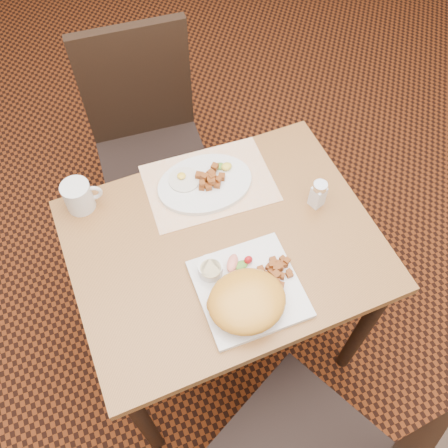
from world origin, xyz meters
TOP-DOWN VIEW (x-y plane):
  - ground at (0.00, 0.00)m, footprint 8.00×8.00m
  - table at (0.00, 0.00)m, footprint 0.90×0.70m
  - chair_far at (-0.04, 0.68)m, footprint 0.46×0.47m
  - placemat at (0.04, 0.22)m, footprint 0.42×0.31m
  - plate_square at (0.00, -0.17)m, footprint 0.29×0.29m
  - plate_oval at (0.03, 0.22)m, footprint 0.32×0.24m
  - hollandaise_mound at (-0.03, -0.22)m, footprint 0.21×0.19m
  - ramekin at (-0.08, -0.08)m, footprint 0.07×0.07m
  - garnish_sq at (0.00, -0.09)m, footprint 0.09×0.07m
  - fried_egg at (-0.03, 0.25)m, footprint 0.10×0.10m
  - garnish_ov at (0.10, 0.25)m, footprint 0.06×0.05m
  - salt_shaker at (0.32, 0.02)m, footprint 0.05×0.05m
  - coffee_mug at (-0.35, 0.29)m, footprint 0.12×0.09m
  - home_fries_sq at (0.09, -0.16)m, footprint 0.11×0.10m
  - home_fries_ov at (0.04, 0.21)m, footprint 0.10×0.08m

SIDE VIEW (x-z plane):
  - ground at x=0.00m, z-range 0.00..0.00m
  - chair_far at x=-0.04m, z-range 0.05..1.02m
  - table at x=0.00m, z-range 0.27..1.02m
  - placemat at x=0.04m, z-range 0.75..0.75m
  - plate_square at x=0.00m, z-range 0.75..0.77m
  - plate_oval at x=0.03m, z-range 0.75..0.77m
  - fried_egg at x=-0.03m, z-range 0.76..0.78m
  - garnish_sq at x=0.00m, z-range 0.76..0.79m
  - garnish_ov at x=0.10m, z-range 0.77..0.79m
  - home_fries_sq at x=0.09m, z-range 0.76..0.79m
  - home_fries_ov at x=0.04m, z-range 0.77..0.81m
  - ramekin at x=-0.08m, z-range 0.77..0.81m
  - coffee_mug at x=-0.35m, z-range 0.75..0.85m
  - salt_shaker at x=0.32m, z-range 0.75..0.85m
  - hollandaise_mound at x=-0.03m, z-range 0.76..0.84m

